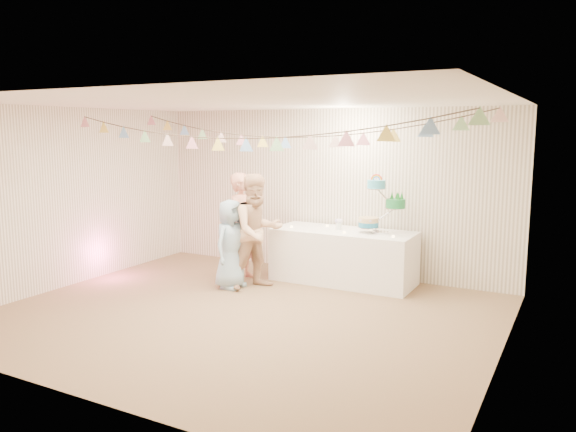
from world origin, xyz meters
The scene contains 23 objects.
floor centered at (0.00, 0.00, 0.00)m, with size 6.00×6.00×0.00m, color brown.
ceiling centered at (0.00, 0.00, 2.60)m, with size 6.00×6.00×0.00m, color white.
back_wall centered at (0.00, 2.50, 1.30)m, with size 6.00×6.00×0.00m, color white.
front_wall centered at (0.00, -2.50, 1.30)m, with size 6.00×6.00×0.00m, color white.
left_wall centered at (-3.00, 0.00, 1.30)m, with size 5.00×5.00×0.00m, color white.
right_wall centered at (3.00, 0.00, 1.30)m, with size 5.00×5.00×0.00m, color white.
table centered at (0.50, 2.00, 0.40)m, with size 2.11×0.84×0.79m, color white.
cake_stand centered at (1.05, 2.05, 1.15)m, with size 0.71×0.42×0.80m, color silver, non-canonical shape.
cake_bottom centered at (0.90, 1.99, 0.84)m, with size 0.31×0.31×0.15m, color teal, non-canonical shape.
cake_middle centered at (1.23, 2.14, 1.11)m, with size 0.27×0.27×0.22m, color #1A7A3C, non-canonical shape.
cake_top_tier centered at (0.99, 2.02, 1.38)m, with size 0.25×0.25×0.19m, color #43B3D3, non-canonical shape.
platter centered at (-0.13, 1.95, 0.76)m, with size 0.34×0.34×0.02m, color white.
posy centered at (0.40, 2.05, 0.83)m, with size 0.14×0.14×0.16m, color white, non-canonical shape.
person_adult_a centered at (-0.91, 1.44, 0.82)m, with size 0.60×0.39×1.64m, color tan.
person_adult_b centered at (-0.47, 1.13, 0.83)m, with size 0.81×0.63×1.66m, color #DCAC87.
person_child centered at (-0.82, 0.96, 0.65)m, with size 0.63×0.41×1.29m, color #98BCD7.
bunting_back centered at (0.00, 1.10, 2.35)m, with size 5.60×1.10×0.40m, color pink, non-canonical shape.
bunting_front centered at (0.00, -0.20, 2.32)m, with size 5.60×0.90×0.36m, color #72A5E5, non-canonical shape.
tealight_0 centered at (-0.30, 1.85, 0.81)m, with size 0.04×0.04×0.03m, color #FFD88C.
tealight_1 centered at (0.15, 2.18, 0.81)m, with size 0.04×0.04×0.03m, color #FFD88C.
tealight_2 centered at (0.60, 1.78, 0.81)m, with size 0.04×0.04×0.03m, color #FFD88C.
tealight_3 centered at (0.85, 2.22, 0.81)m, with size 0.04×0.04×0.03m, color #FFD88C.
tealight_4 centered at (1.32, 1.82, 0.81)m, with size 0.04×0.04×0.03m, color #FFD88C.
Camera 1 is at (3.65, -5.65, 2.28)m, focal length 35.00 mm.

